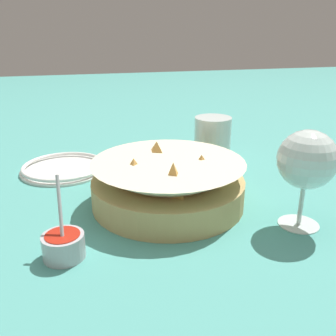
# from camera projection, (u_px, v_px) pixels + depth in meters

# --- Properties ---
(ground_plane) EXTENTS (4.00, 4.00, 0.00)m
(ground_plane) POSITION_uv_depth(u_px,v_px,m) (143.00, 199.00, 0.68)
(ground_plane) COLOR teal
(food_basket) EXTENTS (0.27, 0.27, 0.10)m
(food_basket) POSITION_uv_depth(u_px,v_px,m) (167.00, 184.00, 0.65)
(food_basket) COLOR tan
(food_basket) RESTS_ON ground_plane
(sauce_cup) EXTENTS (0.07, 0.06, 0.11)m
(sauce_cup) POSITION_uv_depth(u_px,v_px,m) (63.00, 244.00, 0.51)
(sauce_cup) COLOR #B7B7BC
(sauce_cup) RESTS_ON ground_plane
(wine_glass) EXTENTS (0.09, 0.09, 0.15)m
(wine_glass) POSITION_uv_depth(u_px,v_px,m) (307.00, 162.00, 0.56)
(wine_glass) COLOR silver
(wine_glass) RESTS_ON ground_plane
(beer_mug) EXTENTS (0.12, 0.08, 0.11)m
(beer_mug) POSITION_uv_depth(u_px,v_px,m) (212.00, 143.00, 0.84)
(beer_mug) COLOR silver
(beer_mug) RESTS_ON ground_plane
(side_plate) EXTENTS (0.19, 0.19, 0.01)m
(side_plate) POSITION_uv_depth(u_px,v_px,m) (64.00, 167.00, 0.82)
(side_plate) COLOR white
(side_plate) RESTS_ON ground_plane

